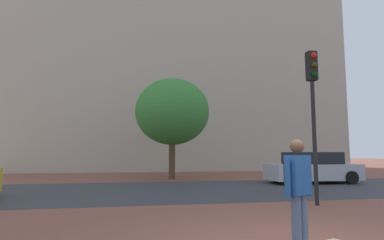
% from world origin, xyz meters
% --- Properties ---
extents(ground_plane, '(120.00, 120.00, 0.00)m').
position_xyz_m(ground_plane, '(0.00, 10.00, 0.00)').
color(ground_plane, brown).
extents(street_asphalt_strip, '(120.00, 7.38, 0.00)m').
position_xyz_m(street_asphalt_strip, '(0.00, 8.44, 0.00)').
color(street_asphalt_strip, '#38383D').
rests_on(street_asphalt_strip, ground_plane).
extents(landmark_building, '(29.73, 15.59, 34.30)m').
position_xyz_m(landmark_building, '(1.20, 27.97, 10.68)').
color(landmark_building, '#B2A893').
rests_on(landmark_building, ground_plane).
extents(person_skater, '(0.56, 0.40, 1.73)m').
position_xyz_m(person_skater, '(-0.13, 0.14, 0.96)').
color(person_skater, slate).
rests_on(person_skater, ground_plane).
extents(car_silver, '(4.54, 2.06, 1.55)m').
position_xyz_m(car_silver, '(6.19, 10.06, 0.74)').
color(car_silver, '#B2B2BC').
rests_on(car_silver, ground_plane).
extents(traffic_light_pole, '(0.28, 0.34, 4.60)m').
position_xyz_m(traffic_light_pole, '(2.58, 3.94, 3.21)').
color(traffic_light_pole, black).
rests_on(traffic_light_pole, ground_plane).
extents(tree_curb_far, '(4.38, 4.38, 5.92)m').
position_xyz_m(tree_curb_far, '(-0.50, 13.79, 3.94)').
color(tree_curb_far, '#4C3823').
rests_on(tree_curb_far, ground_plane).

